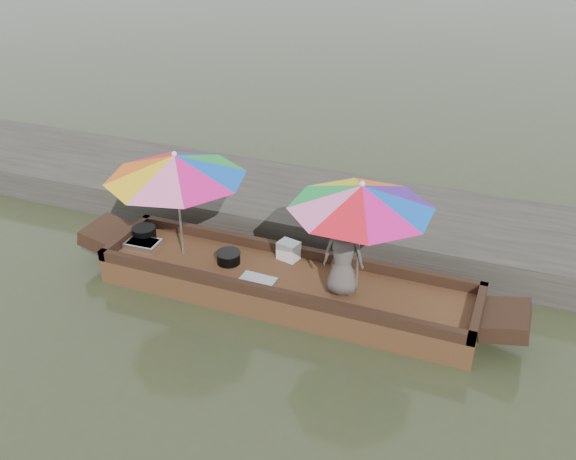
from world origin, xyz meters
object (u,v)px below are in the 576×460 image
at_px(charcoal_grill, 229,258).
at_px(vendor, 343,256).
at_px(boat_hull, 285,287).
at_px(supply_bag, 289,250).
at_px(umbrella_bow, 179,205).
at_px(tray_crayfish, 143,244).
at_px(tray_scallop, 257,282).
at_px(umbrella_stern, 359,239).
at_px(cooking_pot, 144,233).

relative_size(charcoal_grill, vendor, 0.30).
relative_size(boat_hull, charcoal_grill, 15.96).
bearing_deg(supply_bag, umbrella_bow, -163.20).
relative_size(boat_hull, tray_crayfish, 10.77).
distance_m(boat_hull, tray_scallop, 0.47).
relative_size(tray_scallop, umbrella_stern, 0.26).
distance_m(tray_crayfish, tray_scallop, 1.95).
height_order(charcoal_grill, umbrella_stern, umbrella_stern).
distance_m(tray_scallop, umbrella_bow, 1.52).
bearing_deg(vendor, supply_bag, -38.91).
bearing_deg(tray_crayfish, charcoal_grill, 2.83).
bearing_deg(boat_hull, umbrella_bow, 180.00).
relative_size(tray_scallop, vendor, 0.44).
height_order(tray_crayfish, supply_bag, supply_bag).
xyz_separation_m(cooking_pot, vendor, (3.13, -0.26, 0.44)).
distance_m(cooking_pot, tray_scallop, 2.10).
height_order(cooking_pot, supply_bag, supply_bag).
bearing_deg(cooking_pot, umbrella_bow, -12.95).
height_order(charcoal_grill, vendor, vendor).
bearing_deg(umbrella_bow, boat_hull, 0.00).
bearing_deg(vendor, tray_crayfish, -10.81).
xyz_separation_m(tray_scallop, supply_bag, (0.15, 0.76, 0.10)).
bearing_deg(umbrella_stern, tray_scallop, -165.63).
bearing_deg(cooking_pot, vendor, -4.71).
xyz_separation_m(tray_scallop, umbrella_bow, (-1.29, 0.32, 0.74)).
xyz_separation_m(supply_bag, vendor, (0.94, -0.52, 0.41)).
xyz_separation_m(supply_bag, umbrella_stern, (1.11, -0.43, 0.65)).
bearing_deg(supply_bag, vendor, -28.91).
xyz_separation_m(tray_scallop, charcoal_grill, (-0.58, 0.35, 0.05)).
relative_size(cooking_pot, umbrella_bow, 0.18).
bearing_deg(umbrella_stern, umbrella_bow, 180.00).
bearing_deg(supply_bag, umbrella_stern, -21.42).
height_order(tray_scallop, umbrella_bow, umbrella_bow).
xyz_separation_m(cooking_pot, supply_bag, (2.19, 0.26, 0.04)).
bearing_deg(tray_scallop, umbrella_stern, 14.37).
height_order(cooking_pot, umbrella_bow, umbrella_bow).
bearing_deg(vendor, umbrella_bow, -12.06).
bearing_deg(tray_crayfish, supply_bag, 12.96).
relative_size(vendor, umbrella_bow, 0.56).
xyz_separation_m(charcoal_grill, umbrella_bow, (-0.71, -0.02, 0.70)).
relative_size(cooking_pot, tray_scallop, 0.73).
xyz_separation_m(cooking_pot, tray_crayfish, (0.11, -0.22, -0.05)).
relative_size(tray_scallop, charcoal_grill, 1.48).
distance_m(tray_crayfish, vendor, 3.06).
bearing_deg(umbrella_bow, tray_crayfish, -176.12).
relative_size(boat_hull, vendor, 4.79).
height_order(vendor, umbrella_stern, umbrella_stern).
bearing_deg(supply_bag, tray_scallop, -101.18).
bearing_deg(tray_scallop, vendor, 12.23).
bearing_deg(boat_hull, umbrella_stern, 0.00).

